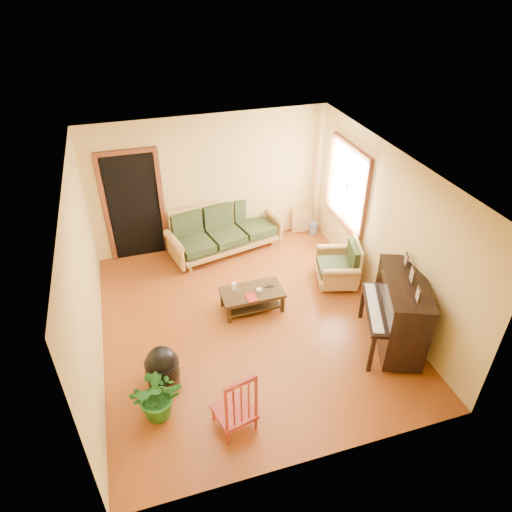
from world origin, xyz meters
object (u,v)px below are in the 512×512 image
object	(u,v)px
footstool	(163,370)
potted_plant	(158,395)
sofa	(225,230)
armchair	(337,263)
ceramic_crock	(313,228)
coffee_table	(252,300)
piano	(400,314)
red_chair	(234,399)

from	to	relation	value
footstool	potted_plant	bearing A→B (deg)	-101.62
sofa	armchair	distance (m)	2.26
footstool	ceramic_crock	world-z (taller)	footstool
coffee_table	ceramic_crock	distance (m)	2.73
footstool	coffee_table	bearing A→B (deg)	34.83
armchair	piano	size ratio (longest dim) A/B	0.61
piano	coffee_table	bearing A→B (deg)	164.34
ceramic_crock	sofa	bearing A→B (deg)	-176.75
red_chair	coffee_table	bearing A→B (deg)	54.40
red_chair	piano	bearing A→B (deg)	0.72
armchair	red_chair	distance (m)	3.40
sofa	armchair	world-z (taller)	sofa
coffee_table	piano	distance (m)	2.32
coffee_table	red_chair	distance (m)	2.25
footstool	ceramic_crock	xyz separation A→B (m)	(3.51, 3.06, -0.10)
coffee_table	armchair	xyz separation A→B (m)	(1.63, 0.27, 0.22)
coffee_table	footstool	bearing A→B (deg)	-145.17
sofa	footstool	distance (m)	3.37
sofa	coffee_table	xyz separation A→B (m)	(-0.01, -1.84, -0.28)
piano	potted_plant	bearing A→B (deg)	-154.02
sofa	ceramic_crock	world-z (taller)	sofa
armchair	potted_plant	bearing A→B (deg)	-135.42
potted_plant	footstool	bearing A→B (deg)	78.38
footstool	red_chair	world-z (taller)	red_chair
armchair	footstool	distance (m)	3.51
sofa	red_chair	xyz separation A→B (m)	(-0.85, -3.90, 0.02)
sofa	piano	bearing A→B (deg)	-74.02
coffee_table	piano	world-z (taller)	piano
ceramic_crock	armchair	bearing A→B (deg)	-99.58
armchair	ceramic_crock	size ratio (longest dim) A/B	3.53
red_chair	ceramic_crock	bearing A→B (deg)	42.16
sofa	potted_plant	size ratio (longest dim) A/B	3.03
piano	potted_plant	distance (m)	3.52
coffee_table	footstool	distance (m)	1.94
sofa	piano	distance (m)	3.71
footstool	ceramic_crock	size ratio (longest dim) A/B	1.99
piano	red_chair	world-z (taller)	piano
sofa	coffee_table	size ratio (longest dim) A/B	2.15
coffee_table	armchair	bearing A→B (deg)	9.35
armchair	ceramic_crock	distance (m)	1.73
sofa	potted_plant	bearing A→B (deg)	-129.21
armchair	red_chair	bearing A→B (deg)	-121.86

